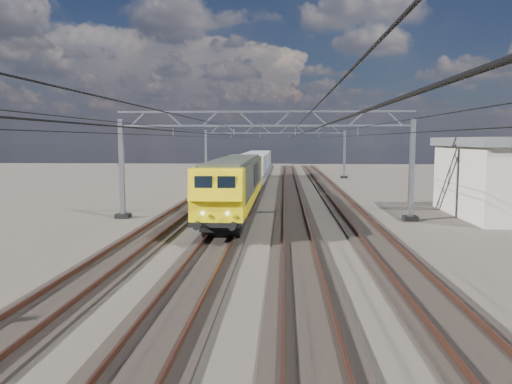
# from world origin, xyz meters

# --- Properties ---
(ground) EXTENTS (160.00, 160.00, 0.00)m
(ground) POSITION_xyz_m (0.00, 0.00, 0.00)
(ground) COLOR #29241F
(ground) RESTS_ON ground
(track_outer_west) EXTENTS (2.60, 140.00, 0.30)m
(track_outer_west) POSITION_xyz_m (-6.00, 0.00, 0.07)
(track_outer_west) COLOR black
(track_outer_west) RESTS_ON ground
(track_loco) EXTENTS (2.60, 140.00, 0.30)m
(track_loco) POSITION_xyz_m (-2.00, 0.00, 0.07)
(track_loco) COLOR black
(track_loco) RESTS_ON ground
(track_inner_east) EXTENTS (2.60, 140.00, 0.30)m
(track_inner_east) POSITION_xyz_m (2.00, 0.00, 0.07)
(track_inner_east) COLOR black
(track_inner_east) RESTS_ON ground
(track_outer_east) EXTENTS (2.60, 140.00, 0.30)m
(track_outer_east) POSITION_xyz_m (6.00, 0.00, 0.07)
(track_outer_east) COLOR black
(track_outer_east) RESTS_ON ground
(catenary_gantry_mid) EXTENTS (19.90, 0.90, 7.11)m
(catenary_gantry_mid) POSITION_xyz_m (0.00, 4.00, 3.91)
(catenary_gantry_mid) COLOR gray
(catenary_gantry_mid) RESTS_ON ground
(catenary_gantry_far) EXTENTS (19.90, 0.90, 7.11)m
(catenary_gantry_far) POSITION_xyz_m (0.00, 40.00, 3.91)
(catenary_gantry_far) COLOR gray
(catenary_gantry_far) RESTS_ON ground
(overhead_wires) EXTENTS (12.03, 140.00, 0.53)m
(overhead_wires) POSITION_xyz_m (0.00, 8.00, 5.75)
(overhead_wires) COLOR black
(overhead_wires) RESTS_ON ground
(locomotive) EXTENTS (2.76, 21.10, 3.62)m
(locomotive) POSITION_xyz_m (-2.00, 5.02, 2.33)
(locomotive) COLOR black
(locomotive) RESTS_ON ground
(hopper_wagon_lead) EXTENTS (3.38, 13.00, 3.25)m
(hopper_wagon_lead) POSITION_xyz_m (-2.00, 22.71, 2.23)
(hopper_wagon_lead) COLOR black
(hopper_wagon_lead) RESTS_ON ground
(hopper_wagon_mid) EXTENTS (3.38, 13.00, 3.25)m
(hopper_wagon_mid) POSITION_xyz_m (-2.00, 36.91, 2.23)
(hopper_wagon_mid) COLOR black
(hopper_wagon_mid) RESTS_ON ground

